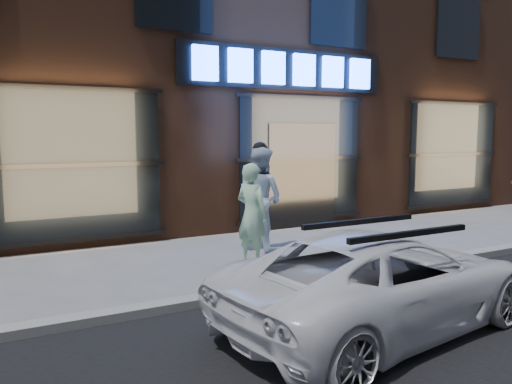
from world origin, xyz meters
The scene contains 6 objects.
ground centered at (0.00, 0.00, 0.00)m, with size 90.00×90.00×0.00m, color slate.
curb centered at (0.00, 0.00, 0.06)m, with size 60.00×0.25×0.12m, color gray.
storefront_building centered at (0.00, 7.99, 5.15)m, with size 30.20×8.28×10.30m.
man_bowtie centered at (-2.57, 1.48, 0.85)m, with size 0.62×0.41×1.70m, color #A4D8B9.
man_cap centered at (-1.93, 2.39, 0.97)m, with size 0.94×0.73×1.94m, color white.
white_suv centered at (-2.55, -1.63, 0.55)m, with size 1.83×3.97×1.10m, color white.
Camera 1 is at (-6.34, -5.77, 2.19)m, focal length 35.00 mm.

